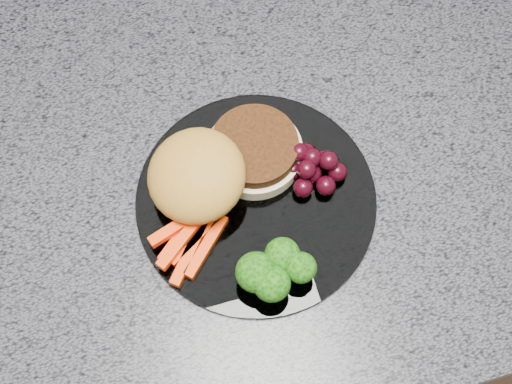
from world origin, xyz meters
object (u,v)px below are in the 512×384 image
(plate, at_px, (256,200))
(burger, at_px, (218,168))
(grape_bunch, at_px, (313,167))
(island_cabinet, at_px, (227,282))

(plate, bearing_deg, burger, 131.44)
(burger, relative_size, grape_bunch, 3.06)
(burger, bearing_deg, grape_bunch, -34.79)
(grape_bunch, bearing_deg, burger, 166.22)
(island_cabinet, height_order, plate, plate)
(burger, xyz_separation_m, grape_bunch, (0.10, -0.02, -0.01))
(island_cabinet, height_order, burger, burger)
(plate, relative_size, burger, 1.27)
(plate, distance_m, grape_bunch, 0.07)
(island_cabinet, distance_m, grape_bunch, 0.50)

